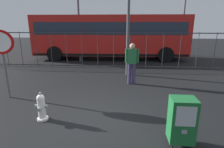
{
  "coord_description": "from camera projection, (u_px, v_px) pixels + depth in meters",
  "views": [
    {
      "loc": [
        0.76,
        -4.14,
        2.36
      ],
      "look_at": [
        0.3,
        1.2,
        0.9
      ],
      "focal_mm": 28.8,
      "sensor_mm": 36.0,
      "label": 1
    }
  ],
  "objects": [
    {
      "name": "ground_plane",
      "position": [
        97.0,
        119.0,
        4.66
      ],
      "size": [
        60.0,
        60.0,
        0.0
      ],
      "primitive_type": "plane",
      "color": "black"
    },
    {
      "name": "fire_hydrant",
      "position": [
        41.0,
        107.0,
        4.56
      ],
      "size": [
        0.33,
        0.32,
        0.75
      ],
      "color": "silver",
      "rests_on": "ground_plane"
    },
    {
      "name": "newspaper_box_primary",
      "position": [
        182.0,
        120.0,
        3.51
      ],
      "size": [
        0.48,
        0.42,
        1.02
      ],
      "color": "black",
      "rests_on": "ground_plane"
    },
    {
      "name": "stop_sign",
      "position": [
        2.0,
        50.0,
        5.65
      ],
      "size": [
        0.71,
        0.31,
        2.23
      ],
      "color": "#4C4F54",
      "rests_on": "ground_plane"
    },
    {
      "name": "pedestrian",
      "position": [
        132.0,
        61.0,
        7.24
      ],
      "size": [
        0.55,
        0.22,
        1.67
      ],
      "color": "#382D51",
      "rests_on": "ground_plane"
    },
    {
      "name": "fence_barrier",
      "position": [
        114.0,
        50.0,
        9.99
      ],
      "size": [
        18.03,
        0.04,
        2.0
      ],
      "color": "#2D2D33",
      "rests_on": "ground_plane"
    },
    {
      "name": "bus_near",
      "position": [
        110.0,
        35.0,
        12.73
      ],
      "size": [
        10.58,
        3.05,
        3.0
      ],
      "rotation": [
        0.0,
        0.0,
        0.03
      ],
      "color": "red",
      "rests_on": "ground_plane"
    },
    {
      "name": "street_light_near_right",
      "position": [
        185.0,
        2.0,
        13.57
      ],
      "size": [
        0.32,
        0.32,
        6.96
      ],
      "color": "#4C4F54",
      "rests_on": "ground_plane"
    }
  ]
}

